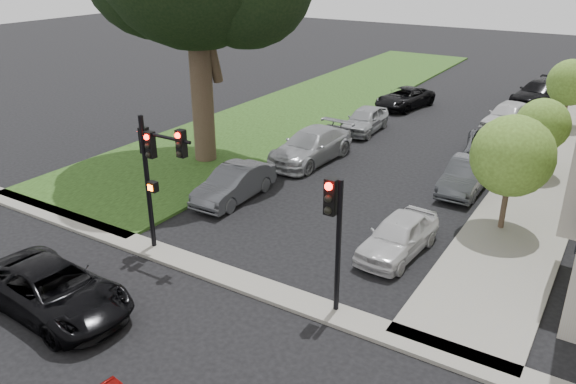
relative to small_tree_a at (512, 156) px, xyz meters
The scene contains 19 objects.
ground 12.23m from the small_tree_a, 121.48° to the right, with size 140.00×140.00×0.00m, color black.
grass_strip 20.78m from the small_tree_a, 137.61° to the left, with size 8.00×44.00×0.12m, color #1B3110.
sidewalk_right 14.18m from the small_tree_a, 87.73° to the left, with size 3.50×44.00×0.12m, color gray.
sidewalk_cross 10.62m from the small_tree_a, 127.35° to the right, with size 60.00×1.00×0.12m, color gray.
small_tree_a is the anchor object (origin of this frame).
small_tree_b 6.63m from the small_tree_a, 90.00° to the left, with size 2.42×2.42×3.63m.
small_tree_c 15.76m from the small_tree_a, 90.00° to the left, with size 2.67×2.67×4.01m.
traffic_signal_main 12.45m from the small_tree_a, 140.64° to the right, with size 2.34×0.60×4.81m.
traffic_signal_secondary 8.47m from the small_tree_a, 110.48° to the right, with size 0.51×0.41×4.14m.
car_cross_near 15.72m from the small_tree_a, 128.59° to the right, with size 2.37×5.13×1.43m, color black.
car_parked_0 5.09m from the small_tree_a, 125.02° to the right, with size 1.62×4.04×1.38m, color silver.
car_parked_1 4.38m from the small_tree_a, 125.84° to the left, with size 1.48×4.23×1.40m, color #3F4247.
car_parked_2 8.09m from the small_tree_a, 107.53° to the left, with size 2.21×4.80×1.33m, color #3F4247.
car_parked_3 14.02m from the small_tree_a, 101.42° to the left, with size 1.90×4.73×1.61m, color silver.
car_parked_4 20.91m from the small_tree_a, 96.25° to the left, with size 2.24×5.52×1.60m, color black.
car_parked_5 10.83m from the small_tree_a, 163.50° to the right, with size 1.50×4.31×1.42m, color #3F4247.
car_parked_6 10.39m from the small_tree_a, 164.21° to the left, with size 2.21×5.44×1.58m, color #999BA0.
car_parked_7 13.14m from the small_tree_a, 137.85° to the left, with size 1.70×4.23×1.44m, color #999BA0.
car_parked_8 18.03m from the small_tree_a, 122.67° to the left, with size 2.20×4.78×1.33m, color black.
Camera 1 is at (9.39, -10.04, 9.62)m, focal length 35.00 mm.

